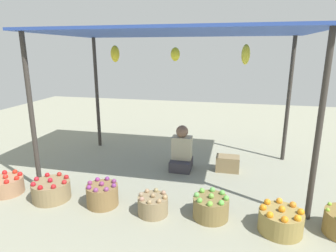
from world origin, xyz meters
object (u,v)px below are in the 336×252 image
at_px(basket_purple_onions, 102,195).
at_px(basket_green_apples, 211,207).
at_px(basket_red_apples, 51,190).
at_px(basket_red_tomatoes, 7,185).
at_px(basket_oranges, 281,221).
at_px(wooden_crate_near_vendor, 228,164).
at_px(vendor_person, 182,152).
at_px(basket_potatoes, 153,205).

distance_m(basket_purple_onions, basket_green_apples, 1.45).
bearing_deg(basket_red_apples, basket_purple_onions, 0.94).
relative_size(basket_red_tomatoes, basket_oranges, 0.93).
distance_m(basket_oranges, wooden_crate_near_vendor, 1.75).
height_order(basket_red_tomatoes, basket_purple_onions, basket_purple_onions).
height_order(basket_purple_onions, wooden_crate_near_vendor, basket_purple_onions).
bearing_deg(basket_green_apples, basket_oranges, -7.88).
relative_size(vendor_person, basket_red_apples, 1.51).
xyz_separation_m(basket_red_tomatoes, wooden_crate_near_vendor, (3.12, 1.54, 0.01)).
bearing_deg(basket_oranges, wooden_crate_near_vendor, 111.53).
distance_m(vendor_person, basket_potatoes, 1.53).
xyz_separation_m(basket_red_tomatoes, basket_purple_onions, (1.51, 0.00, 0.02)).
height_order(vendor_person, basket_oranges, vendor_person).
xyz_separation_m(basket_purple_onions, basket_oranges, (2.25, -0.09, -0.01)).
xyz_separation_m(basket_red_apples, basket_potatoes, (1.49, -0.05, -0.01)).
xyz_separation_m(basket_red_tomatoes, basket_red_apples, (0.74, -0.01, 0.01)).
bearing_deg(vendor_person, basket_purple_onions, -119.14).
bearing_deg(basket_purple_onions, basket_oranges, -2.30).
bearing_deg(vendor_person, basket_oranges, -47.20).
height_order(vendor_person, basket_potatoes, vendor_person).
bearing_deg(basket_red_apples, vendor_person, 42.96).
bearing_deg(basket_green_apples, vendor_person, 113.68).
relative_size(basket_purple_onions, basket_oranges, 0.85).
relative_size(basket_oranges, wooden_crate_near_vendor, 1.26).
relative_size(vendor_person, basket_purple_onions, 1.85).
bearing_deg(basket_purple_onions, basket_red_apples, -179.06).
relative_size(basket_purple_onions, wooden_crate_near_vendor, 1.07).
xyz_separation_m(basket_red_apples, basket_purple_onions, (0.77, 0.01, 0.01)).
distance_m(basket_red_tomatoes, basket_potatoes, 2.23).
distance_m(basket_potatoes, basket_green_apples, 0.73).
height_order(basket_red_apples, basket_purple_onions, basket_purple_onions).
distance_m(vendor_person, basket_red_apples, 2.17).
relative_size(basket_red_apples, wooden_crate_near_vendor, 1.31).
bearing_deg(wooden_crate_near_vendor, basket_green_apples, -96.09).
height_order(basket_potatoes, basket_green_apples, basket_green_apples).
bearing_deg(vendor_person, basket_potatoes, -93.48).
relative_size(basket_potatoes, basket_oranges, 0.78).
relative_size(basket_red_apples, basket_purple_onions, 1.23).
xyz_separation_m(basket_red_tomatoes, basket_green_apples, (2.95, 0.02, 0.02)).
relative_size(vendor_person, basket_oranges, 1.57).
height_order(basket_red_tomatoes, basket_oranges, basket_oranges).
bearing_deg(basket_oranges, basket_purple_onions, 177.70).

